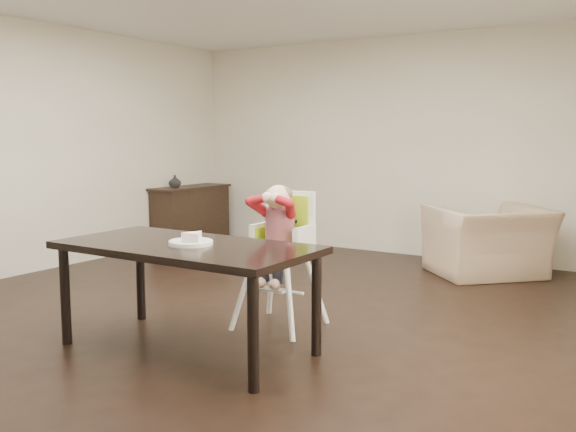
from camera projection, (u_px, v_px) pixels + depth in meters
The scene contains 8 objects.
ground at pixel (236, 322), 5.15m from camera, with size 7.00×7.00×0.00m, color black.
room_walls at pixel (233, 87), 4.92m from camera, with size 6.02×7.02×2.71m.
dining_table at pixel (186, 255), 4.41m from camera, with size 1.80×0.90×0.75m.
high_chair at pixel (281, 227), 4.95m from camera, with size 0.48×0.48×1.11m.
plate at pixel (192, 240), 4.35m from camera, with size 0.39×0.39×0.09m.
armchair at pixel (489, 230), 6.78m from camera, with size 1.13×0.73×0.99m, color tan.
sideboard at pixel (191, 215), 8.83m from camera, with size 0.44×1.26×0.79m.
vase at pixel (175, 182), 8.52m from camera, with size 0.17×0.17×0.17m, color #99999E.
Camera 1 is at (3.02, -4.01, 1.49)m, focal length 40.00 mm.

